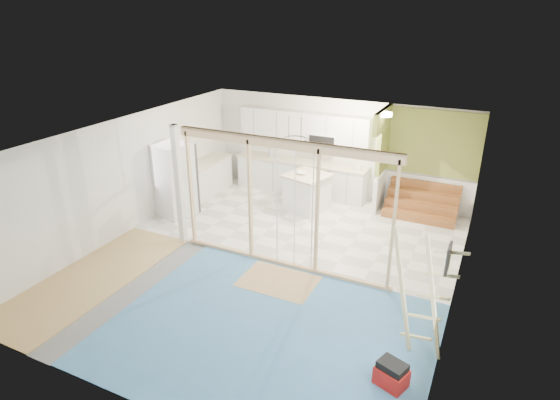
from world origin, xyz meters
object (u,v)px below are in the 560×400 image
at_px(island, 307,193).
at_px(fridge, 174,180).
at_px(toolbox, 391,375).

bearing_deg(island, fridge, -134.32).
bearing_deg(island, toolbox, -41.43).
distance_m(fridge, toolbox, 6.95).
distance_m(fridge, island, 3.26).
bearing_deg(fridge, toolbox, -14.46).
relative_size(fridge, toolbox, 3.71).
distance_m(island, toolbox, 5.96).
xyz_separation_m(fridge, toolbox, (6.08, -3.30, -0.72)).
bearing_deg(toolbox, island, 143.43).
xyz_separation_m(island, toolbox, (3.30, -4.95, -0.29)).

